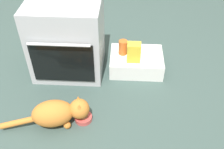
% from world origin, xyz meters
% --- Properties ---
extents(ground, '(8.00, 8.00, 0.00)m').
position_xyz_m(ground, '(0.00, 0.00, 0.00)').
color(ground, '#384C47').
extents(oven, '(0.62, 0.56, 0.69)m').
position_xyz_m(oven, '(-0.07, 0.39, 0.35)').
color(oven, '#B7BABF').
rests_on(oven, ground).
extents(pantry_cabinet, '(0.49, 0.37, 0.16)m').
position_xyz_m(pantry_cabinet, '(0.56, 0.41, 0.08)').
color(pantry_cabinet, white).
rests_on(pantry_cabinet, ground).
extents(food_bowl, '(0.14, 0.14, 0.07)m').
position_xyz_m(food_bowl, '(0.14, -0.25, 0.03)').
color(food_bowl, '#C64C47').
rests_on(food_bowl, ground).
extents(cat, '(0.67, 0.27, 0.23)m').
position_xyz_m(cat, '(-0.04, -0.29, 0.12)').
color(cat, '#C6752D').
rests_on(cat, ground).
extents(snack_bag, '(0.12, 0.09, 0.18)m').
position_xyz_m(snack_bag, '(0.53, 0.34, 0.25)').
color(snack_bag, yellow).
rests_on(snack_bag, pantry_cabinet).
extents(sauce_jar, '(0.08, 0.08, 0.14)m').
position_xyz_m(sauce_jar, '(0.43, 0.43, 0.23)').
color(sauce_jar, '#D16023').
rests_on(sauce_jar, pantry_cabinet).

